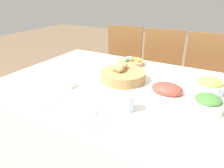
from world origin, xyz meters
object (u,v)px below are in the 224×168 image
chair_far_left (121,68)px  drinking_cup (127,103)px  chair_far_center (159,75)px  bread_basket (122,75)px  knife (98,119)px  butter_dish (67,84)px  spoon (103,121)px  fork (53,104)px  egg_basket (131,62)px  dinner_plate (74,111)px  ham_platter (167,90)px  green_salad_bowl (208,104)px  chair_far_right (203,83)px  pineapple_bowl (209,86)px

chair_far_left → drinking_cup: bearing=-69.0°
chair_far_center → bread_basket: bearing=-98.3°
chair_far_left → chair_far_center: bearing=-6.9°
drinking_cup → knife: bearing=-119.5°
drinking_cup → butter_dish: size_ratio=0.81×
chair_far_left → butter_dish: bearing=-89.1°
knife → spoon: size_ratio=1.00×
bread_basket → fork: (-0.19, -0.49, -0.04)m
egg_basket → dinner_plate: bearing=-86.6°
drinking_cup → bread_basket: bearing=120.1°
chair_far_center → fork: bearing=-105.4°
bread_basket → drinking_cup: 0.40m
chair_far_center → ham_platter: 0.99m
ham_platter → chair_far_center: bearing=108.4°
ham_platter → drinking_cup: size_ratio=3.22×
chair_far_left → butter_dish: size_ratio=8.70×
knife → spoon: 0.03m
knife → ham_platter: bearing=63.0°
green_salad_bowl → dinner_plate: 0.70m
egg_basket → fork: bearing=-96.9°
green_salad_bowl → bread_basket: bearing=165.2°
egg_basket → drinking_cup: 0.74m
chair_far_right → green_salad_bowl: 1.05m
chair_far_right → drinking_cup: bearing=-107.0°
chair_far_center → drinking_cup: chair_far_center is taller
bread_basket → spoon: bread_basket is taller
ham_platter → fork: 0.68m
bread_basket → dinner_plate: bearing=-94.2°
chair_far_center → knife: size_ratio=5.93×
chair_far_right → chair_far_center: size_ratio=1.00×
chair_far_right → chair_far_center: bearing=176.3°
chair_far_center → knife: bearing=-92.7°
chair_far_right → dinner_plate: 1.46m
bread_basket → pineapple_bowl: 0.56m
egg_basket → fork: size_ratio=1.34×
egg_basket → spoon: bearing=-74.6°
spoon → drinking_cup: size_ratio=1.82×
egg_basket → spoon: 0.86m
drinking_cup → chair_far_right: bearing=76.7°
egg_basket → green_salad_bowl: green_salad_bowl is taller
egg_basket → dinner_plate: 0.83m
bread_basket → green_salad_bowl: bread_basket is taller
chair_far_right → knife: 1.42m
dinner_plate → knife: 0.15m
dinner_plate → knife: (0.15, 0.00, -0.00)m
ham_platter → butter_dish: ham_platter is taller
dinner_plate → green_salad_bowl: bearing=29.7°
spoon → bread_basket: bearing=107.1°
chair_far_right → butter_dish: 1.38m
green_salad_bowl → spoon: size_ratio=0.94×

